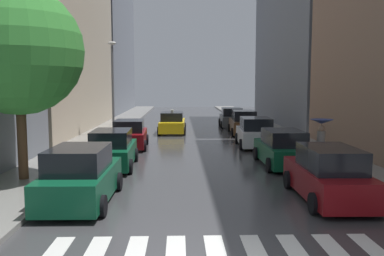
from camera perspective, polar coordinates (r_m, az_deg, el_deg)
The scene contains 19 objects.
ground_plane at distance 31.90m, azimuth -0.28°, elevation -0.68°, with size 28.00×72.00×0.04m, color #3B3B3E.
sidewalk_left at distance 32.39m, azimuth -11.85°, elevation -0.54°, with size 3.00×72.00×0.15m, color gray.
sidewalk_right at distance 32.71m, azimuth 11.18°, elevation -0.46°, with size 3.00×72.00×0.15m, color gray.
crosswalk_stripes at distance 9.49m, azimuth 3.41°, elevation -17.11°, with size 7.65×2.20×0.01m.
building_left_mid at distance 35.37m, azimuth -18.87°, elevation 11.44°, with size 6.00×21.19×14.47m, color #B2A38C.
building_left_far at distance 56.71m, azimuth -12.33°, elevation 11.32°, with size 6.00×20.59×18.09m, color slate.
building_right_mid at distance 40.18m, azimuth 15.96°, elevation 15.38°, with size 6.00×19.66×20.77m, color slate.
parked_car_left_nearest at distance 13.43m, azimuth -15.27°, elevation -6.60°, with size 2.12×4.45×1.82m.
parked_car_left_second at distance 18.76m, azimuth -11.07°, elevation -3.04°, with size 2.12×4.34×1.72m.
parked_car_left_third at distance 24.35m, azimuth -8.70°, elevation -0.96°, with size 2.19×4.13×1.67m.
parked_car_right_nearest at distance 13.98m, azimuth 18.43°, elevation -6.29°, with size 2.03×4.53×1.77m.
parked_car_right_second at distance 19.27m, azimuth 12.52°, elevation -2.88°, with size 2.05×4.43×1.68m.
parked_car_right_third at distance 24.95m, azimuth 8.82°, elevation -0.70°, with size 2.31×4.46×1.77m.
parked_car_right_fourth at distance 30.92m, azimuth 7.18°, elevation 0.66°, with size 2.20×4.69×1.81m.
parked_car_right_fifth at distance 36.15m, azimuth 5.53°, elevation 1.39°, with size 2.23×4.43×1.71m.
taxi_midroad at distance 31.61m, azimuth -2.76°, elevation 0.68°, with size 2.17×4.71×1.81m.
pedestrian_near_tree at distance 18.94m, azimuth 17.57°, elevation -0.54°, with size 1.02×1.02×2.06m.
street_tree_left at distance 16.72m, azimuth -23.07°, elevation 9.86°, with size 4.80×4.80×7.25m.
lamp_post_left at distance 29.66m, azimuth -11.01°, elevation 6.43°, with size 0.60×0.28×6.60m.
Camera 1 is at (-0.80, -7.67, 3.74)m, focal length 38.25 mm.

